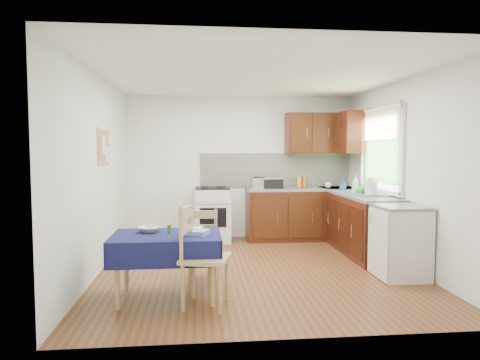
{
  "coord_description": "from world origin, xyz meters",
  "views": [
    {
      "loc": [
        -0.75,
        -5.46,
        1.55
      ],
      "look_at": [
        -0.2,
        0.07,
        1.16
      ],
      "focal_mm": 32.0,
      "sensor_mm": 36.0,
      "label": 1
    }
  ],
  "objects": [
    {
      "name": "floor",
      "position": [
        0.0,
        0.0,
        0.0
      ],
      "size": [
        4.2,
        4.2,
        0.0
      ],
      "primitive_type": "plane",
      "color": "#522F16",
      "rests_on": "ground"
    },
    {
      "name": "ceiling",
      "position": [
        0.0,
        0.0,
        2.5
      ],
      "size": [
        4.0,
        4.2,
        0.02
      ],
      "primitive_type": "cube",
      "color": "white",
      "rests_on": "wall_back"
    },
    {
      "name": "wall_back",
      "position": [
        0.0,
        2.1,
        1.25
      ],
      "size": [
        4.0,
        0.02,
        2.5
      ],
      "primitive_type": "cube",
      "color": "silver",
      "rests_on": "ground"
    },
    {
      "name": "wall_front",
      "position": [
        0.0,
        -2.1,
        1.25
      ],
      "size": [
        4.0,
        0.02,
        2.5
      ],
      "primitive_type": "cube",
      "color": "silver",
      "rests_on": "ground"
    },
    {
      "name": "wall_left",
      "position": [
        -2.0,
        0.0,
        1.25
      ],
      "size": [
        0.02,
        4.2,
        2.5
      ],
      "primitive_type": "cube",
      "color": "silver",
      "rests_on": "ground"
    },
    {
      "name": "wall_right",
      "position": [
        2.0,
        0.0,
        1.25
      ],
      "size": [
        0.02,
        4.2,
        2.5
      ],
      "primitive_type": "cube",
      "color": "silver",
      "rests_on": "ground"
    },
    {
      "name": "base_cabinets",
      "position": [
        1.36,
        1.26,
        0.43
      ],
      "size": [
        1.9,
        2.3,
        0.86
      ],
      "color": "#371409",
      "rests_on": "ground"
    },
    {
      "name": "worktop_back",
      "position": [
        1.05,
        1.8,
        0.88
      ],
      "size": [
        1.9,
        0.6,
        0.04
      ],
      "primitive_type": "cube",
      "color": "slate",
      "rests_on": "base_cabinets"
    },
    {
      "name": "worktop_right",
      "position": [
        1.7,
        0.65,
        0.88
      ],
      "size": [
        0.6,
        1.7,
        0.04
      ],
      "primitive_type": "cube",
      "color": "slate",
      "rests_on": "base_cabinets"
    },
    {
      "name": "worktop_corner",
      "position": [
        1.7,
        1.8,
        0.88
      ],
      "size": [
        0.6,
        0.6,
        0.04
      ],
      "primitive_type": "cube",
      "color": "slate",
      "rests_on": "base_cabinets"
    },
    {
      "name": "splashback",
      "position": [
        0.65,
        2.08,
        1.2
      ],
      "size": [
        2.7,
        0.02,
        0.6
      ],
      "primitive_type": "cube",
      "color": "beige",
      "rests_on": "wall_back"
    },
    {
      "name": "upper_cabinets",
      "position": [
        1.52,
        1.8,
        1.85
      ],
      "size": [
        1.2,
        0.85,
        0.7
      ],
      "color": "#371409",
      "rests_on": "wall_back"
    },
    {
      "name": "stove",
      "position": [
        -0.5,
        1.8,
        0.46
      ],
      "size": [
        0.6,
        0.61,
        0.92
      ],
      "color": "silver",
      "rests_on": "ground"
    },
    {
      "name": "window",
      "position": [
        1.97,
        0.7,
        1.65
      ],
      "size": [
        0.04,
        1.48,
        1.26
      ],
      "color": "#325B25",
      "rests_on": "wall_right"
    },
    {
      "name": "fridge",
      "position": [
        1.7,
        -0.55,
        0.44
      ],
      "size": [
        0.58,
        0.6,
        0.89
      ],
      "color": "silver",
      "rests_on": "ground"
    },
    {
      "name": "corkboard",
      "position": [
        -1.97,
        0.3,
        1.6
      ],
      "size": [
        0.04,
        0.62,
        0.47
      ],
      "color": "tan",
      "rests_on": "wall_left"
    },
    {
      "name": "dining_table",
      "position": [
        -1.07,
        -1.0,
        0.57
      ],
      "size": [
        1.12,
        0.76,
        0.68
      ],
      "rotation": [
        0.0,
        0.0,
        -0.29
      ],
      "color": "#101741",
      "rests_on": "ground"
    },
    {
      "name": "chair_far",
      "position": [
        -0.68,
        -0.38,
        0.46
      ],
      "size": [
        0.43,
        0.43,
        0.87
      ],
      "rotation": [
        0.0,
        0.0,
        3.01
      ],
      "color": "tan",
      "rests_on": "ground"
    },
    {
      "name": "chair_near",
      "position": [
        -0.73,
        -1.26,
        0.54
      ],
      "size": [
        0.55,
        0.55,
        1.01
      ],
      "rotation": [
        0.0,
        0.0,
        1.31
      ],
      "color": "tan",
      "rests_on": "ground"
    },
    {
      "name": "toaster",
      "position": [
        0.3,
        1.73,
        0.99
      ],
      "size": [
        0.26,
        0.16,
        0.2
      ],
      "rotation": [
        0.0,
        0.0,
        0.41
      ],
      "color": "silver",
      "rests_on": "worktop_back"
    },
    {
      "name": "sandwich_press",
      "position": [
        0.53,
        1.78,
        1.0
      ],
      "size": [
        0.33,
        0.29,
        0.19
      ],
      "rotation": [
        0.0,
        0.0,
        0.05
      ],
      "color": "black",
      "rests_on": "worktop_back"
    },
    {
      "name": "sauce_bottle",
      "position": [
        1.04,
        1.69,
        1.0
      ],
      "size": [
        0.05,
        0.05,
        0.21
      ],
      "primitive_type": "cylinder",
      "color": "red",
      "rests_on": "worktop_back"
    },
    {
      "name": "yellow_packet",
      "position": [
        1.08,
        1.97,
        0.99
      ],
      "size": [
        0.16,
        0.13,
        0.18
      ],
      "primitive_type": "cube",
      "rotation": [
        0.0,
        0.0,
        0.33
      ],
      "color": "gold",
      "rests_on": "worktop_back"
    },
    {
      "name": "dish_rack",
      "position": [
        1.73,
        0.46,
        0.92
      ],
      "size": [
        0.44,
        0.34,
        0.21
      ],
      "rotation": [
        0.0,
        0.0,
        0.3
      ],
      "color": "gray",
      "rests_on": "worktop_right"
    },
    {
      "name": "kettle",
      "position": [
        1.71,
        0.38,
        1.02
      ],
      "size": [
        0.17,
        0.17,
        0.28
      ],
      "color": "silver",
      "rests_on": "worktop_right"
    },
    {
      "name": "cup",
      "position": [
        1.5,
        1.72,
        0.95
      ],
      "size": [
        0.15,
        0.15,
        0.09
      ],
      "primitive_type": "imported",
      "rotation": [
        0.0,
        0.0,
        0.31
      ],
      "color": "white",
      "rests_on": "worktop_back"
    },
    {
      "name": "soap_bottle_a",
      "position": [
        1.68,
        0.91,
        1.03
      ],
      "size": [
        0.13,
        0.13,
        0.27
      ],
      "primitive_type": "imported",
      "rotation": [
        0.0,
        0.0,
        0.38
      ],
      "color": "silver",
      "rests_on": "worktop_right"
    },
    {
      "name": "soap_bottle_b",
      "position": [
        1.62,
        1.32,
        0.99
      ],
      "size": [
        0.11,
        0.11,
        0.17
      ],
      "primitive_type": "imported",
      "rotation": [
        0.0,
        0.0,
        2.28
      ],
      "color": "#1F4AB6",
      "rests_on": "worktop_right"
    },
    {
      "name": "soap_bottle_c",
      "position": [
        1.62,
        0.55,
        0.99
      ],
      "size": [
        0.18,
        0.18,
        0.17
      ],
      "primitive_type": "imported",
      "rotation": [
        0.0,
        0.0,
        3.66
      ],
      "color": "green",
      "rests_on": "worktop_right"
    },
    {
      "name": "plate_bowl",
      "position": [
        -1.26,
        -0.86,
        0.71
      ],
      "size": [
        0.3,
        0.3,
        0.06
      ],
      "primitive_type": "imported",
      "rotation": [
        0.0,
        0.0,
        -0.3
      ],
      "color": "beige",
      "rests_on": "dining_table"
    },
    {
      "name": "book",
      "position": [
        -0.84,
        -0.72,
        0.69
      ],
      "size": [
        0.17,
        0.21,
        0.02
      ],
      "primitive_type": "imported",
      "rotation": [
        0.0,
        0.0,
        -0.09
      ],
      "color": "white",
      "rests_on": "dining_table"
    },
    {
      "name": "spice_jar",
      "position": [
        -1.05,
        -0.95,
        0.72
      ],
      "size": [
        0.05,
        0.05,
        0.09
      ],
      "primitive_type": "cylinder",
      "color": "#248526",
      "rests_on": "dining_table"
    },
    {
      "name": "tea_towel",
      "position": [
        -0.78,
        -1.03,
        0.7
      ],
      "size": [
        0.31,
        0.28,
        0.05
      ],
      "primitive_type": "cube",
      "rotation": [
        0.0,
        0.0,
        -0.36
      ],
      "color": "#284293",
      "rests_on": "dining_table"
    }
  ]
}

